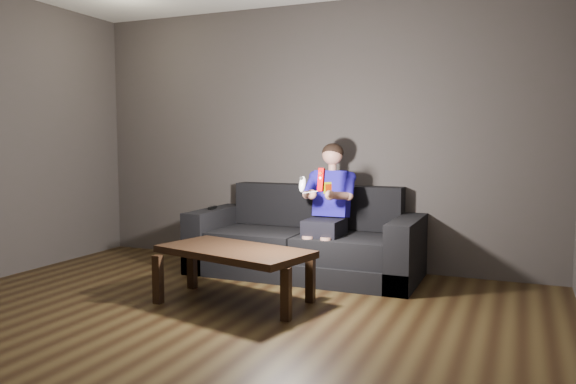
% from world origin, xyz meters
% --- Properties ---
extents(floor, '(5.00, 5.00, 0.00)m').
position_xyz_m(floor, '(0.00, 0.00, 0.00)').
color(floor, black).
rests_on(floor, ground).
extents(back_wall, '(5.00, 0.04, 2.70)m').
position_xyz_m(back_wall, '(0.00, 2.50, 1.35)').
color(back_wall, '#403C38').
rests_on(back_wall, ground).
extents(sofa, '(2.20, 0.95, 0.85)m').
position_xyz_m(sofa, '(0.12, 2.06, 0.28)').
color(sofa, black).
rests_on(sofa, floor).
extents(child, '(0.49, 0.60, 1.21)m').
position_xyz_m(child, '(0.37, 2.00, 0.75)').
color(child, black).
rests_on(child, sofa).
extents(wii_remote_red, '(0.05, 0.08, 0.20)m').
position_xyz_m(wii_remote_red, '(0.46, 1.54, 0.97)').
color(wii_remote_red, '#C30001').
rests_on(wii_remote_red, child).
extents(nunchuk_white, '(0.07, 0.10, 0.15)m').
position_xyz_m(nunchuk_white, '(0.29, 1.54, 0.92)').
color(nunchuk_white, silver).
rests_on(nunchuk_white, child).
extents(wii_remote_black, '(0.06, 0.16, 0.03)m').
position_xyz_m(wii_remote_black, '(-0.87, 1.97, 0.62)').
color(wii_remote_black, black).
rests_on(wii_remote_black, sofa).
extents(coffee_table, '(1.34, 0.89, 0.45)m').
position_xyz_m(coffee_table, '(-0.05, 0.91, 0.39)').
color(coffee_table, black).
rests_on(coffee_table, floor).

